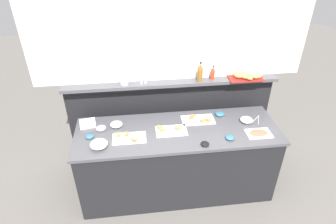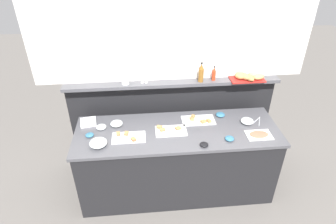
# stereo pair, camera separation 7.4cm
# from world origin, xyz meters

# --- Properties ---
(ground_plane) EXTENTS (12.00, 12.00, 0.00)m
(ground_plane) POSITION_xyz_m (0.00, 0.60, 0.00)
(ground_plane) COLOR slate
(buffet_counter) EXTENTS (2.23, 0.74, 0.89)m
(buffet_counter) POSITION_xyz_m (0.00, 0.00, 0.45)
(buffet_counter) COLOR black
(buffet_counter) RESTS_ON ground_plane
(back_ledge_unit) EXTENTS (2.53, 0.22, 1.24)m
(back_ledge_unit) POSITION_xyz_m (0.00, 0.55, 0.65)
(back_ledge_unit) COLOR black
(back_ledge_unit) RESTS_ON ground_plane
(upper_wall_panel) EXTENTS (3.13, 0.08, 1.36)m
(upper_wall_panel) POSITION_xyz_m (0.00, 0.57, 1.92)
(upper_wall_panel) COLOR white
(upper_wall_panel) RESTS_ON back_ledge_unit
(sandwich_platter_rear) EXTENTS (0.35, 0.20, 0.04)m
(sandwich_platter_rear) POSITION_xyz_m (-0.53, -0.08, 0.90)
(sandwich_platter_rear) COLOR silver
(sandwich_platter_rear) RESTS_ON buffet_counter
(sandwich_platter_front) EXTENTS (0.37, 0.21, 0.04)m
(sandwich_platter_front) POSITION_xyz_m (0.26, 0.16, 0.90)
(sandwich_platter_front) COLOR silver
(sandwich_platter_front) RESTS_ON buffet_counter
(sandwich_platter_side) EXTENTS (0.34, 0.20, 0.04)m
(sandwich_platter_side) POSITION_xyz_m (-0.08, -0.01, 0.90)
(sandwich_platter_side) COLOR white
(sandwich_platter_side) RESTS_ON buffet_counter
(cold_cuts_platter) EXTENTS (0.27, 0.18, 0.02)m
(cold_cuts_platter) POSITION_xyz_m (0.85, -0.17, 0.90)
(cold_cuts_platter) COLOR white
(cold_cuts_platter) RESTS_ON buffet_counter
(glass_bowl_large) EXTENTS (0.11, 0.11, 0.04)m
(glass_bowl_large) POSITION_xyz_m (-0.83, 0.11, 0.91)
(glass_bowl_large) COLOR silver
(glass_bowl_large) RESTS_ON buffet_counter
(glass_bowl_medium) EXTENTS (0.14, 0.14, 0.06)m
(glass_bowl_medium) POSITION_xyz_m (0.80, 0.06, 0.91)
(glass_bowl_medium) COLOR silver
(glass_bowl_medium) RESTS_ON buffet_counter
(glass_bowl_small) EXTENTS (0.14, 0.14, 0.05)m
(glass_bowl_small) POSITION_xyz_m (-0.67, 0.15, 0.91)
(glass_bowl_small) COLOR silver
(glass_bowl_small) RESTS_ON buffet_counter
(glass_bowl_extra) EXTENTS (0.18, 0.18, 0.07)m
(glass_bowl_extra) POSITION_xyz_m (-0.83, -0.19, 0.92)
(glass_bowl_extra) COLOR silver
(glass_bowl_extra) RESTS_ON buffet_counter
(condiment_bowl_cream) EXTENTS (0.11, 0.11, 0.04)m
(condiment_bowl_cream) POSITION_xyz_m (0.53, 0.23, 0.91)
(condiment_bowl_cream) COLOR teal
(condiment_bowl_cream) RESTS_ON buffet_counter
(condiment_bowl_dark) EXTENTS (0.10, 0.10, 0.03)m
(condiment_bowl_dark) POSITION_xyz_m (0.52, -0.22, 0.90)
(condiment_bowl_dark) COLOR teal
(condiment_bowl_dark) RESTS_ON buffet_counter
(condiment_bowl_red) EXTENTS (0.09, 0.09, 0.03)m
(condiment_bowl_red) POSITION_xyz_m (0.23, -0.29, 0.90)
(condiment_bowl_red) COLOR black
(condiment_bowl_red) RESTS_ON buffet_counter
(condiment_bowl_teal) EXTENTS (0.09, 0.09, 0.03)m
(condiment_bowl_teal) POSITION_xyz_m (-0.94, -0.02, 0.90)
(condiment_bowl_teal) COLOR teal
(condiment_bowl_teal) RESTS_ON buffet_counter
(serving_tongs) EXTENTS (0.14, 0.17, 0.01)m
(serving_tongs) POSITION_xyz_m (0.93, 0.09, 0.89)
(serving_tongs) COLOR #B7BABF
(serving_tongs) RESTS_ON buffet_counter
(napkin_stack) EXTENTS (0.20, 0.20, 0.03)m
(napkin_stack) POSITION_xyz_m (-0.99, 0.23, 0.90)
(napkin_stack) COLOR white
(napkin_stack) RESTS_ON buffet_counter
(hot_sauce_bottle) EXTENTS (0.04, 0.04, 0.18)m
(hot_sauce_bottle) POSITION_xyz_m (0.48, 0.47, 1.32)
(hot_sauce_bottle) COLOR red
(hot_sauce_bottle) RESTS_ON back_ledge_unit
(vinegar_bottle_amber) EXTENTS (0.06, 0.06, 0.24)m
(vinegar_bottle_amber) POSITION_xyz_m (0.32, 0.45, 1.35)
(vinegar_bottle_amber) COLOR #8E5B23
(vinegar_bottle_amber) RESTS_ON back_ledge_unit
(salt_shaker) EXTENTS (0.03, 0.03, 0.09)m
(salt_shaker) POSITION_xyz_m (-0.36, 0.47, 1.29)
(salt_shaker) COLOR white
(salt_shaker) RESTS_ON back_ledge_unit
(pepper_shaker) EXTENTS (0.03, 0.03, 0.09)m
(pepper_shaker) POSITION_xyz_m (-0.31, 0.47, 1.29)
(pepper_shaker) COLOR white
(pepper_shaker) RESTS_ON back_ledge_unit
(bread_basket) EXTENTS (0.41, 0.28, 0.08)m
(bread_basket) POSITION_xyz_m (0.87, 0.45, 1.28)
(bread_basket) COLOR #B2231E
(bread_basket) RESTS_ON back_ledge_unit
(water_carafe) EXTENTS (0.09, 0.09, 0.25)m
(water_carafe) POSITION_xyz_m (-0.55, 0.47, 1.37)
(water_carafe) COLOR silver
(water_carafe) RESTS_ON back_ledge_unit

